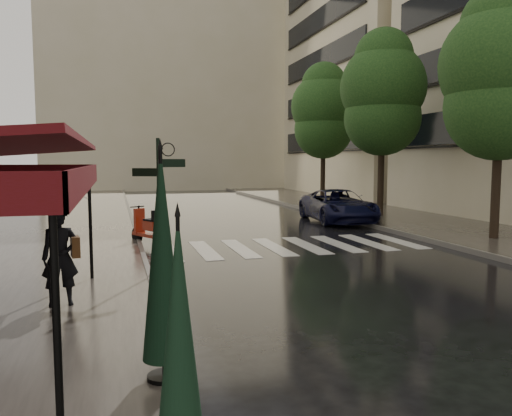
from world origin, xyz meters
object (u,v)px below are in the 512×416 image
scooter (149,228)px  parasol_front (162,255)px  parasol_back (179,324)px  parked_car (338,206)px  pedestrian_with_umbrella (59,211)px

scooter → parasol_front: bearing=-120.8°
parasol_back → parked_car: bearing=60.5°
parked_car → parasol_front: parasol_front is taller
parked_car → parasol_back: parasol_back is taller
pedestrian_with_umbrella → parked_car: pedestrian_with_umbrella is taller
parasol_back → pedestrian_with_umbrella: bearing=106.1°
parked_car → parasol_front: bearing=-116.7°
scooter → parasol_front: 9.91m
scooter → parked_car: parked_car is taller
pedestrian_with_umbrella → parasol_front: parasol_front is taller
scooter → parked_car: 9.06m
parasol_back → parasol_front: bearing=90.0°
pedestrian_with_umbrella → scooter: size_ratio=1.50×
scooter → pedestrian_with_umbrella: bearing=-134.5°
parked_car → parasol_back: bearing=-114.1°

